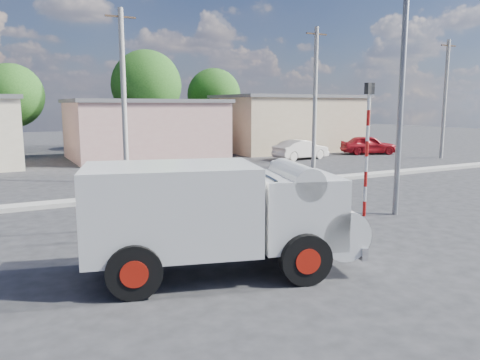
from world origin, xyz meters
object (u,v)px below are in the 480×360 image
bicycle (276,215)px  streetlight (399,64)px  cyclist (276,201)px  traffic_pole (367,138)px  car_red (369,145)px  truck (224,213)px  car_cream (301,149)px

bicycle → streetlight: size_ratio=0.20×
bicycle → cyclist: (-0.00, 0.00, 0.42)m
bicycle → traffic_pole: traffic_pole is taller
cyclist → streetlight: (4.52, -0.15, 4.07)m
car_red → bicycle: bearing=153.1°
truck → car_cream: (14.27, 17.14, -0.68)m
car_red → streetlight: size_ratio=0.46×
truck → bicycle: bearing=55.8°
truck → cyclist: bearing=55.8°
bicycle → car_red: size_ratio=0.44×
cyclist → car_cream: size_ratio=0.45×
bicycle → traffic_pole: bearing=-71.5°
bicycle → cyclist: bearing=106.1°
bicycle → car_red: (17.87, 15.11, 0.22)m
car_cream → streetlight: size_ratio=0.45×
bicycle → cyclist: size_ratio=1.02×
car_cream → streetlight: (-6.86, -14.87, 4.30)m
traffic_pole → streetlight: size_ratio=0.48×
truck → streetlight: size_ratio=0.69×
truck → cyclist: (2.88, 2.42, -0.45)m
bicycle → car_cream: 18.61m
car_cream → bicycle: bearing=135.6°
bicycle → cyclist: 0.42m
cyclist → traffic_pole: traffic_pole is taller
cyclist → traffic_pole: bearing=-71.5°
bicycle → car_red: bearing=-33.7°
cyclist → traffic_pole: (3.58, 0.15, 1.70)m
truck → traffic_pole: 7.07m
car_red → car_cream: bearing=116.2°
bicycle → car_cream: (11.39, 14.72, 0.19)m
streetlight → traffic_pole: bearing=162.3°
car_red → traffic_pole: 20.77m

